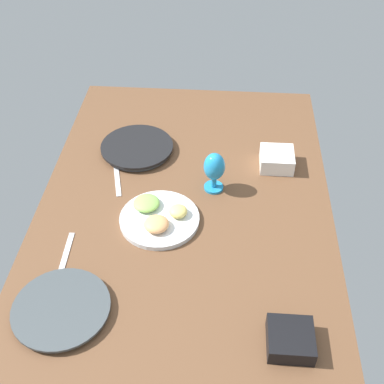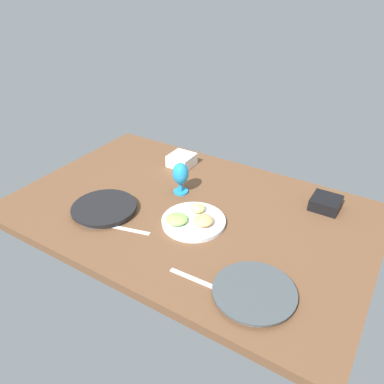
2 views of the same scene
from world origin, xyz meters
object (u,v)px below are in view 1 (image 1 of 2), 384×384
Objects in this scene: dinner_plate_right at (61,309)px; square_bowl_white at (277,159)px; dinner_plate_left at (137,148)px; hurricane_glass_blue at (214,168)px; fruit_platter at (159,217)px; square_bowl_black at (291,339)px.

square_bowl_white reaches higher than dinner_plate_right.
dinner_plate_left is 38.32cm from hurricane_glass_blue.
hurricane_glass_blue is (-18.12, 18.09, 7.83)cm from fruit_platter.
fruit_platter is 53.22cm from square_bowl_white.
dinner_plate_left is at bearing -160.72° from fruit_platter.
hurricane_glass_blue is at bearing -57.77° from square_bowl_white.
dinner_plate_right is 1.81× the size of hurricane_glass_blue.
square_bowl_white reaches higher than square_bowl_black.
square_bowl_black is (5.99, 65.07, 1.74)cm from dinner_plate_right.
fruit_platter is at bearing -51.64° from square_bowl_white.
fruit_platter reaches higher than dinner_plate_right.
dinner_plate_left is 77.84cm from dinner_plate_right.
fruit_platter and square_bowl_black have the same top height.
dinner_plate_right is at bearing -36.23° from hurricane_glass_blue.
dinner_plate_left is 2.29× the size of square_bowl_white.
dinner_plate_left is at bearing 172.48° from dinner_plate_right.
square_bowl_black is at bearing 33.42° from dinner_plate_left.
fruit_platter is 26.78cm from hurricane_glass_blue.
dinner_plate_left is 1.05× the size of fruit_platter.
fruit_platter is (-38.80, 23.61, 0.49)cm from dinner_plate_right.
square_bowl_white is at bearing 128.36° from fruit_platter.
hurricane_glass_blue is at bearing -159.62° from square_bowl_black.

